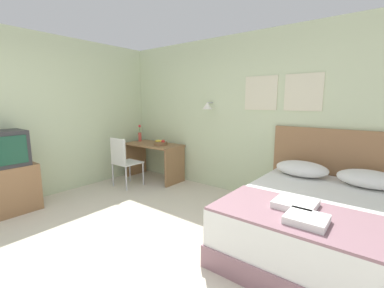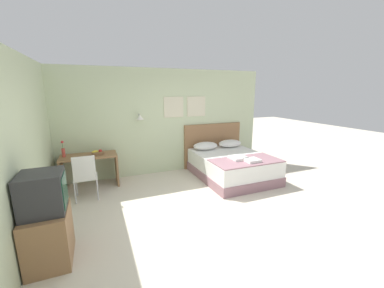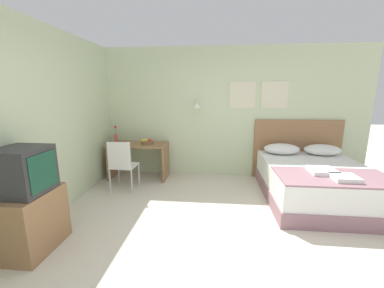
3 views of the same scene
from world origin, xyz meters
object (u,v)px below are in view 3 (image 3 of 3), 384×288
bed (315,183)px  headboard (296,149)px  desk_chair (122,162)px  folded_towel_near_foot (322,171)px  folded_towel_mid_bed (345,178)px  television (23,171)px  pillow_right (322,150)px  desk (139,154)px  flower_vase (116,136)px  fruit_bowl (147,142)px  tv_stand (30,221)px  pillow_left (282,149)px  throw_blanket (335,177)px

bed → headboard: bearing=90.0°
bed → desk_chair: desk_chair is taller
folded_towel_near_foot → folded_towel_mid_bed: size_ratio=1.14×
headboard → television: 4.57m
pillow_right → folded_towel_near_foot: bearing=-112.7°
desk → flower_vase: bearing=173.1°
fruit_bowl → tv_stand: (-0.65, -2.38, -0.42)m
desk_chair → fruit_bowl: bearing=69.5°
folded_towel_mid_bed → television: 3.86m
television → fruit_bowl: bearing=74.8°
folded_towel_mid_bed → bed: bearing=94.5°
flower_vase → television: (0.03, -2.44, 0.07)m
fruit_bowl → flower_vase: flower_vase is taller
pillow_right → desk_chair: bearing=-169.0°
headboard → fruit_bowl: bearing=-174.2°
flower_vase → pillow_right: bearing=-0.8°
pillow_right → bed: bearing=-117.3°
bed → desk_chair: 3.31m
bed → desk: desk is taller
bed → pillow_left: 0.91m
desk → desk_chair: (-0.07, -0.71, 0.03)m
bed → desk_chair: (-3.30, 0.01, 0.25)m
folded_towel_mid_bed → desk: 3.59m
folded_towel_near_foot → bed: bearing=75.7°
flower_vase → pillow_left: bearing=-1.0°
tv_stand → television: television is taller
bed → folded_towel_near_foot: folded_towel_near_foot is taller
flower_vase → tv_stand: bearing=-89.3°
flower_vase → bed: bearing=-11.9°
desk → television: 2.46m
bed → pillow_left: (-0.37, 0.72, 0.39)m
throw_blanket → desk_chair: desk_chair is taller
folded_towel_near_foot → flower_vase: bearing=161.3°
desk_chair → folded_towel_near_foot: bearing=-8.0°
bed → folded_towel_mid_bed: (0.06, -0.72, 0.35)m
pillow_left → folded_towel_near_foot: bearing=-77.2°
fruit_bowl → tv_stand: 2.51m
headboard → tv_stand: headboard is taller
pillow_left → desk_chair: bearing=-166.3°
desk_chair → flower_vase: flower_vase is taller
folded_towel_near_foot → folded_towel_mid_bed: 0.33m
folded_towel_near_foot → television: size_ratio=0.72×
tv_stand → pillow_left: bearing=35.8°
folded_towel_near_foot → folded_towel_mid_bed: same height
folded_towel_near_foot → flower_vase: 3.81m
folded_towel_near_foot → desk_chair: desk_chair is taller
fruit_bowl → desk: bearing=179.3°
desk_chair → fruit_bowl: size_ratio=3.40×
television → flower_vase: bearing=90.7°
folded_towel_near_foot → desk_chair: bearing=172.0°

